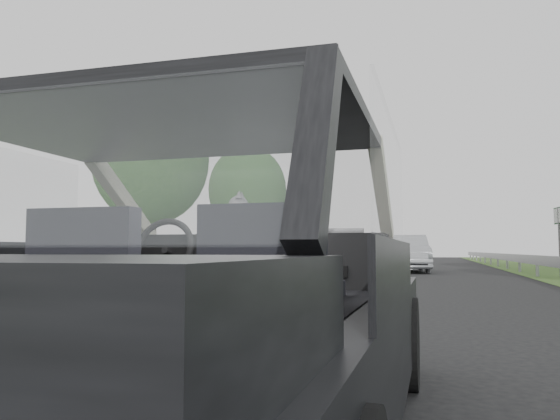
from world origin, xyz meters
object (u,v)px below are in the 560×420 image
Objects in this scene: other_car at (406,253)px; highway_sign at (560,242)px; cat at (281,220)px; subject_car at (207,289)px.

highway_sign is at bearing -41.85° from other_car.
highway_sign is at bearing 68.01° from cat.
other_car is at bearing 84.87° from cat.
subject_car is 21.08m from other_car.
subject_car is 1.71× the size of highway_sign.
subject_car is at bearing -113.03° from cat.
subject_car is 7.03× the size of cat.
highway_sign reaches higher than subject_car.
cat is at bearing -96.18° from other_car.
cat is at bearing 72.90° from subject_car.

